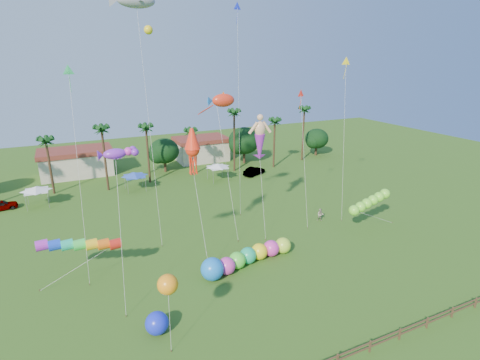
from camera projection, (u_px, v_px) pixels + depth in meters
name	position (u px, v px, depth m)	size (l,w,h in m)	color
ground	(291.00, 315.00, 31.51)	(160.00, 160.00, 0.00)	#285116
tree_line	(179.00, 149.00, 69.35)	(69.46, 8.91, 11.00)	#3A2819
buildings_row	(138.00, 158.00, 72.52)	(35.00, 7.00, 4.00)	beige
tent_row	(135.00, 175.00, 59.38)	(31.00, 4.00, 0.60)	white
fence	(338.00, 359.00, 26.17)	(36.12, 0.12, 1.00)	brown
car_a	(1.00, 205.00, 52.75)	(1.70, 4.23, 1.44)	#4C4C54
car_b	(254.00, 171.00, 68.26)	(1.59, 4.56, 1.50)	#4C4C54
spectator_b	(320.00, 215.00, 49.26)	(0.83, 0.65, 1.70)	gray
caterpillar_inflatable	(245.00, 258.00, 38.57)	(11.17, 3.76, 2.27)	#D738AB
blue_ball	(157.00, 323.00, 29.20)	(1.83, 1.83, 1.83)	#192BE9
rainbow_tube	(95.00, 248.00, 35.42)	(8.97, 1.67, 3.97)	red
green_worm	(354.00, 210.00, 44.99)	(10.46, 2.76, 3.85)	#7AED34
orange_ball_kite	(168.00, 285.00, 26.08)	(1.87, 1.87, 6.34)	orange
merman_kite	(260.00, 140.00, 45.78)	(3.01, 6.06, 13.63)	#EDB486
fish_kite	(223.00, 100.00, 43.67)	(4.33, 6.67, 16.68)	red
shark_kite	(136.00, 1.00, 40.55)	(5.80, 8.32, 27.42)	gray
squid_kite	(193.00, 150.00, 37.28)	(1.87, 5.22, 14.13)	#FF2F14
lobster_kite	(115.00, 154.00, 30.49)	(3.31, 4.49, 13.79)	purple
delta_kite_red	(301.00, 96.00, 46.22)	(1.55, 4.57, 16.86)	red
delta_kite_yellow	(346.00, 65.00, 47.25)	(2.46, 4.19, 20.66)	yellow
delta_kite_green	(69.00, 75.00, 34.07)	(1.50, 5.16, 20.03)	#31D16A
delta_kite_blue	(237.00, 12.00, 47.58)	(2.40, 4.87, 27.27)	#182ADF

